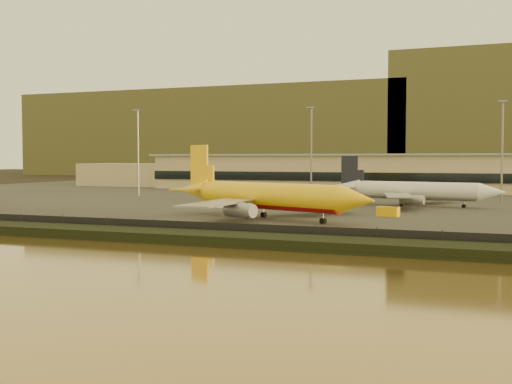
# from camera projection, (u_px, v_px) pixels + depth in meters

# --- Properties ---
(ground) EXTENTS (900.00, 900.00, 0.00)m
(ground) POSITION_uv_depth(u_px,v_px,m) (229.00, 229.00, 102.14)
(ground) COLOR black
(ground) RESTS_ON ground
(embankment) EXTENTS (320.00, 7.00, 1.40)m
(embankment) POSITION_uv_depth(u_px,v_px,m) (178.00, 237.00, 86.29)
(embankment) COLOR black
(embankment) RESTS_ON ground
(tarmac) EXTENTS (320.00, 220.00, 0.20)m
(tarmac) POSITION_uv_depth(u_px,v_px,m) (358.00, 196.00, 190.48)
(tarmac) COLOR #2D2D2D
(tarmac) RESTS_ON ground
(perimeter_fence) EXTENTS (300.00, 0.05, 2.20)m
(perimeter_fence) POSITION_uv_depth(u_px,v_px,m) (191.00, 229.00, 89.98)
(perimeter_fence) COLOR black
(perimeter_fence) RESTS_ON tarmac
(terminal_building) EXTENTS (202.00, 25.00, 12.60)m
(terminal_building) POSITION_uv_depth(u_px,v_px,m) (336.00, 173.00, 223.86)
(terminal_building) COLOR tan
(terminal_building) RESTS_ON tarmac
(apron_light_masts) EXTENTS (152.20, 12.20, 25.40)m
(apron_light_masts) POSITION_uv_depth(u_px,v_px,m) (399.00, 141.00, 165.61)
(apron_light_masts) COLOR slate
(apron_light_masts) RESTS_ON tarmac
(distant_hills) EXTENTS (470.00, 160.00, 70.00)m
(distant_hills) POSITION_uv_depth(u_px,v_px,m) (407.00, 128.00, 424.24)
(distant_hills) COLOR brown
(distant_hills) RESTS_ON ground
(dhl_cargo_jet) EXTENTS (44.29, 41.93, 13.75)m
(dhl_cargo_jet) POSITION_uv_depth(u_px,v_px,m) (266.00, 197.00, 116.63)
(dhl_cargo_jet) COLOR yellow
(dhl_cargo_jet) RESTS_ON tarmac
(white_narrowbody_jet) EXTENTS (40.57, 39.14, 11.68)m
(white_narrowbody_jet) POSITION_uv_depth(u_px,v_px,m) (414.00, 191.00, 148.73)
(white_narrowbody_jet) COLOR silver
(white_narrowbody_jet) RESTS_ON tarmac
(gse_vehicle_yellow) EXTENTS (4.39, 2.60, 1.85)m
(gse_vehicle_yellow) POSITION_uv_depth(u_px,v_px,m) (388.00, 212.00, 121.90)
(gse_vehicle_yellow) COLOR yellow
(gse_vehicle_yellow) RESTS_ON tarmac
(gse_vehicle_white) EXTENTS (3.99, 3.00, 1.64)m
(gse_vehicle_white) POSITION_uv_depth(u_px,v_px,m) (224.00, 204.00, 144.97)
(gse_vehicle_white) COLOR silver
(gse_vehicle_white) RESTS_ON tarmac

